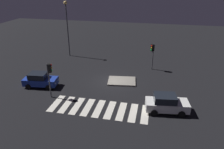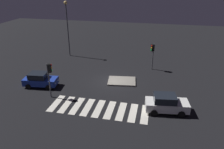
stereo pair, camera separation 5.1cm
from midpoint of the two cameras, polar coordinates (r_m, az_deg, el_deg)
The scene contains 8 objects.
ground_plane at distance 26.77m, azimuth 0.05°, elevation -1.95°, with size 80.00×80.00×0.00m, color black.
traffic_island at distance 26.76m, azimuth 2.71°, elevation -1.78°, with size 3.71×2.97×0.18m.
car_blue at distance 26.72m, azimuth -18.72°, elevation -1.37°, with size 4.12×2.23×1.73m.
car_white at distance 21.27m, azimuth 14.46°, elevation -7.58°, with size 4.29×2.36×1.80m.
traffic_light_north at distance 29.94m, azimuth 10.89°, elevation 6.33°, with size 0.54×0.53×3.73m.
traffic_light_south at distance 23.12m, azimuth -16.42°, elevation 0.63°, with size 0.53×0.54×3.88m.
street_lamp at distance 35.31m, azimuth -11.96°, elevation 14.08°, with size 0.56×0.56×8.81m.
crosswalk_near at distance 21.52m, azimuth -3.52°, elevation -9.10°, with size 9.90×3.20×0.02m.
Camera 2 is at (5.14, -23.46, 11.83)m, focal length 34.02 mm.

